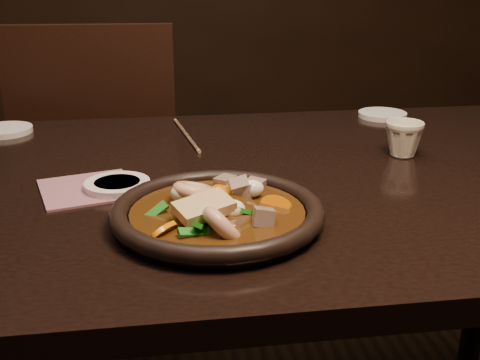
{
  "coord_description": "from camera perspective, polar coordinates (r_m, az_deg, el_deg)",
  "views": [
    {
      "loc": [
        -0.16,
        -1.0,
        1.11
      ],
      "look_at": [
        -0.04,
        -0.16,
        0.8
      ],
      "focal_mm": 45.0,
      "sensor_mm": 36.0,
      "label": 1
    }
  ],
  "objects": [
    {
      "name": "tea_cup",
      "position": [
        1.21,
        15.26,
        3.89
      ],
      "size": [
        0.09,
        0.09,
        0.07
      ],
      "primitive_type": "imported",
      "rotation": [
        0.0,
        0.0,
        0.29
      ],
      "color": "silver",
      "rests_on": "table"
    },
    {
      "name": "napkin",
      "position": [
        1.03,
        -14.25,
        -0.82
      ],
      "size": [
        0.18,
        0.18,
        0.0
      ],
      "primitive_type": "cube",
      "rotation": [
        0.0,
        0.0,
        0.26
      ],
      "color": "#925968",
      "rests_on": "table"
    },
    {
      "name": "plate",
      "position": [
        0.87,
        -2.15,
        -3.19
      ],
      "size": [
        0.31,
        0.31,
        0.03
      ],
      "color": "black",
      "rests_on": "table"
    },
    {
      "name": "stirfry",
      "position": [
        0.87,
        -2.22,
        -2.71
      ],
      "size": [
        0.23,
        0.21,
        0.06
      ],
      "color": "#381F0A",
      "rests_on": "plate"
    },
    {
      "name": "chair",
      "position": [
        1.8,
        -12.72,
        0.55
      ],
      "size": [
        0.48,
        0.48,
        0.96
      ],
      "rotation": [
        0.0,
        0.0,
        3.08
      ],
      "color": "black",
      "rests_on": "floor"
    },
    {
      "name": "table",
      "position": [
        1.1,
        0.68,
        -3.24
      ],
      "size": [
        1.6,
        0.9,
        0.75
      ],
      "color": "black",
      "rests_on": "floor"
    },
    {
      "name": "soy_dish",
      "position": [
        1.02,
        -11.55,
        -0.54
      ],
      "size": [
        0.11,
        0.11,
        0.02
      ],
      "primitive_type": "cylinder",
      "color": "white",
      "rests_on": "table"
    },
    {
      "name": "chopsticks",
      "position": [
        1.31,
        -5.12,
        4.31
      ],
      "size": [
        0.04,
        0.26,
        0.01
      ],
      "rotation": [
        0.0,
        0.0,
        0.14
      ],
      "color": "tan",
      "rests_on": "table"
    },
    {
      "name": "saucer_right",
      "position": [
        1.52,
        13.35,
        6.06
      ],
      "size": [
        0.12,
        0.12,
        0.01
      ],
      "primitive_type": "cylinder",
      "color": "white",
      "rests_on": "table"
    },
    {
      "name": "saucer_left",
      "position": [
        1.43,
        -21.42,
        4.42
      ],
      "size": [
        0.12,
        0.12,
        0.01
      ],
      "primitive_type": "cylinder",
      "color": "white",
      "rests_on": "table"
    }
  ]
}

